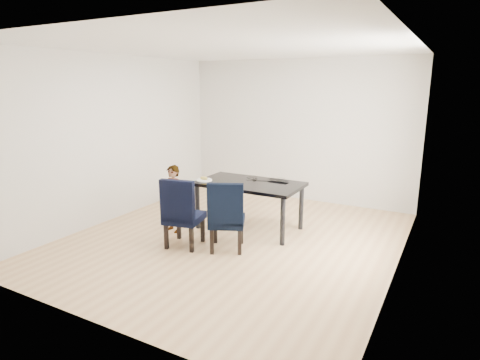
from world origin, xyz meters
The scene contains 14 objects.
floor centered at (0.00, 0.00, -0.01)m, with size 4.50×5.00×0.01m, color tan.
ceiling centered at (0.00, 0.00, 2.71)m, with size 4.50×5.00×0.01m, color white.
wall_back centered at (0.00, 2.50, 1.35)m, with size 4.50×0.01×2.70m, color silver.
wall_front centered at (0.00, -2.50, 1.35)m, with size 4.50×0.01×2.70m, color silver.
wall_left centered at (-2.25, 0.00, 1.35)m, with size 0.01×5.00×2.70m, color silver.
wall_right centered at (2.25, 0.00, 1.35)m, with size 0.01×5.00×2.70m, color silver.
dining_table centered at (0.00, 0.50, 0.38)m, with size 1.60×0.90×0.75m, color black.
chair_left centered at (-0.48, -0.54, 0.50)m, with size 0.48×0.50×0.99m, color black.
chair_right centered at (0.10, -0.36, 0.49)m, with size 0.47×0.49×0.98m, color black.
child centered at (-0.97, -0.15, 0.52)m, with size 0.38×0.25×1.04m, color orange.
plate centered at (-0.68, 0.27, 0.76)m, with size 0.25×0.25×0.01m, color white.
sandwich centered at (-0.67, 0.25, 0.79)m, with size 0.14×0.06×0.06m, color #A28B3A.
laptop centered at (0.36, 0.84, 0.76)m, with size 0.32×0.20×0.03m, color black.
cable_tangle centered at (-0.05, 0.66, 0.75)m, with size 0.16×0.16×0.01m, color black.
Camera 1 is at (2.75, -4.82, 2.22)m, focal length 30.00 mm.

